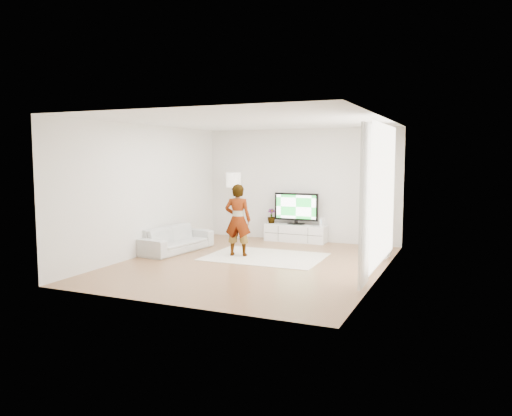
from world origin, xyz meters
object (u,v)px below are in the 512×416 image
at_px(media_console, 296,233).
at_px(rug, 265,257).
at_px(player, 238,220).
at_px(floor_lamp, 234,183).
at_px(television, 296,207).
at_px(sofa, 176,239).

bearing_deg(media_console, rug, -89.34).
height_order(player, floor_lamp, floor_lamp).
height_order(television, sofa, television).
bearing_deg(rug, television, 90.65).
bearing_deg(floor_lamp, media_console, 5.17).
xyz_separation_m(player, sofa, (-1.50, -0.08, -0.50)).
bearing_deg(sofa, floor_lamp, -4.15).
relative_size(rug, player, 1.58).
height_order(media_console, floor_lamp, floor_lamp).
relative_size(player, floor_lamp, 0.90).
bearing_deg(media_console, player, -104.13).
bearing_deg(television, media_console, -90.00).
bearing_deg(media_console, floor_lamp, -174.83).
distance_m(media_console, rug, 2.08).
relative_size(television, floor_lamp, 0.66).
height_order(media_console, television, television).
distance_m(television, sofa, 3.13).
xyz_separation_m(rug, sofa, (-2.07, -0.20, 0.27)).
distance_m(rug, floor_lamp, 2.92).
distance_m(media_console, floor_lamp, 2.06).
distance_m(television, floor_lamp, 1.76).
bearing_deg(sofa, rug, -77.88).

